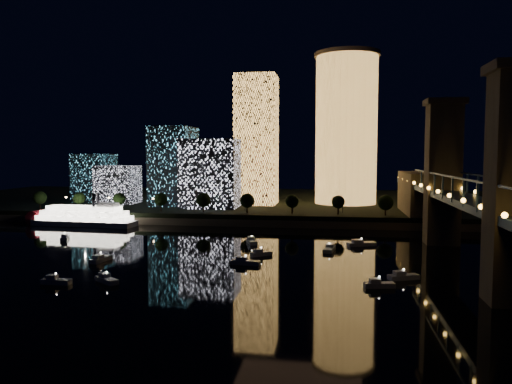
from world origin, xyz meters
TOP-DOWN VIEW (x-y plane):
  - ground at (0.00, 0.00)m, footprint 520.00×520.00m
  - far_bank at (0.00, 160.00)m, footprint 420.00×160.00m
  - seawall at (0.00, 82.00)m, footprint 420.00×6.00m
  - tower_cylindrical at (34.36, 138.31)m, footprint 34.00×34.00m
  - tower_rectangular at (-11.80, 128.07)m, footprint 20.94×20.94m
  - midrise_blocks at (-58.23, 117.84)m, footprint 94.65×42.82m
  - truss_bridge at (65.00, 3.72)m, footprint 13.00×266.00m
  - riverboat at (-81.59, 72.57)m, footprint 49.94×13.86m
  - motorboats at (1.30, 15.18)m, footprint 120.94×66.46m
  - esplanade_trees at (-27.92, 88.00)m, footprint 166.47×6.59m
  - street_lamps at (-34.00, 94.00)m, footprint 132.70×0.70m

SIDE VIEW (x-z plane):
  - ground at x=0.00m, z-range 0.00..0.00m
  - motorboats at x=1.30m, z-range -0.58..2.20m
  - seawall at x=0.00m, z-range 0.00..3.00m
  - far_bank at x=0.00m, z-range 0.00..5.00m
  - riverboat at x=-81.59m, z-range -3.62..11.24m
  - street_lamps at x=-34.00m, z-range 6.20..11.85m
  - esplanade_trees at x=-27.92m, z-range 6.07..14.87m
  - truss_bridge at x=65.00m, z-range -8.75..41.25m
  - midrise_blocks at x=-58.23m, z-range 1.44..41.48m
  - tower_rectangular at x=-11.80m, z-range 5.00..71.63m
  - tower_cylindrical at x=34.36m, z-range 5.13..83.76m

